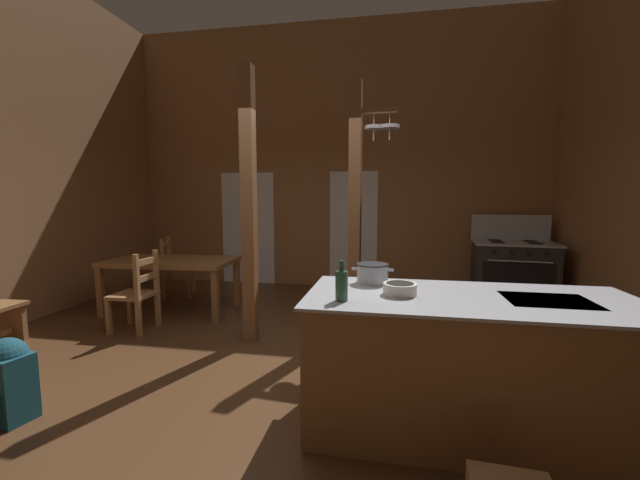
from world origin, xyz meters
name	(u,v)px	position (x,y,z in m)	size (l,w,h in m)	color
ground_plane	(283,374)	(0.00, 0.00, -0.05)	(7.95, 7.62, 0.10)	#4C301C
wall_back	(334,158)	(0.00, 3.48, 2.30)	(7.95, 0.14, 4.60)	#93663F
glazed_door_back_left	(248,228)	(-1.61, 3.41, 1.02)	(1.00, 0.01, 2.05)	white
glazed_panel_back_right	(353,230)	(0.36, 3.41, 1.02)	(0.84, 0.01, 2.05)	white
kitchen_island	(467,363)	(1.48, -0.66, 0.46)	(2.17, 0.99, 0.93)	brown
stove_range	(512,271)	(2.82, 2.76, 0.48)	(1.22, 0.93, 1.32)	#262626
support_post_with_pot_rack	(357,198)	(0.58, 1.30, 1.58)	(0.59, 0.25, 2.95)	brown
support_post_center	(249,208)	(-0.53, 0.63, 1.48)	(0.14, 0.14, 2.95)	brown
dining_table	(172,266)	(-1.99, 1.46, 0.65)	(1.74, 0.98, 0.74)	brown
ladderback_chair_near_window	(137,293)	(-1.98, 0.70, 0.45)	(0.45, 0.45, 0.95)	#9E7044
ladderback_chair_by_post	(175,269)	(-2.41, 2.25, 0.45)	(0.55, 0.55, 0.95)	#9E7044
backpack	(7,377)	(-1.70, -1.11, 0.31)	(0.36, 0.34, 0.60)	#194756
stockpot_on_counter	(372,273)	(0.83, -0.36, 1.00)	(0.32, 0.25, 0.15)	#A8AAB2
mixing_bowl_on_counter	(400,289)	(1.02, -0.69, 0.97)	(0.22, 0.22, 0.08)	silver
bottle_tall_on_counter	(342,285)	(0.65, -0.91, 1.03)	(0.08, 0.08, 0.26)	#2D5638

